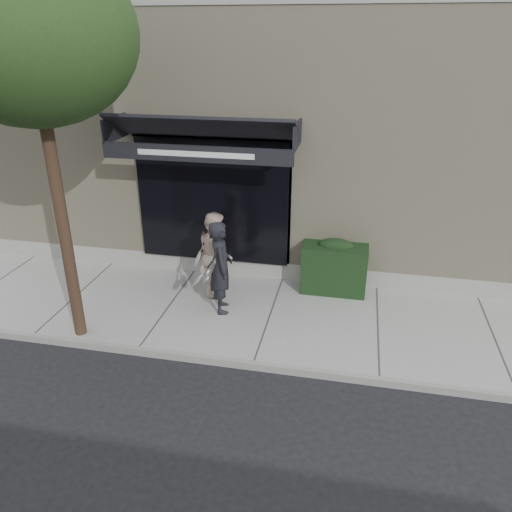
% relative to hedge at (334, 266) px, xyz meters
% --- Properties ---
extents(ground, '(80.00, 80.00, 0.00)m').
position_rel_hedge_xyz_m(ground, '(-1.10, -1.25, -0.66)').
color(ground, black).
rests_on(ground, ground).
extents(sidewalk, '(20.00, 3.00, 0.12)m').
position_rel_hedge_xyz_m(sidewalk, '(-1.10, -1.25, -0.60)').
color(sidewalk, gray).
rests_on(sidewalk, ground).
extents(curb, '(20.00, 0.10, 0.14)m').
position_rel_hedge_xyz_m(curb, '(-1.10, -2.80, -0.59)').
color(curb, gray).
rests_on(curb, ground).
extents(building_facade, '(14.30, 8.04, 5.64)m').
position_rel_hedge_xyz_m(building_facade, '(-1.11, 3.71, 2.08)').
color(building_facade, '#B7AD8B').
rests_on(building_facade, ground).
extents(hedge, '(1.30, 0.70, 1.14)m').
position_rel_hedge_xyz_m(hedge, '(0.00, 0.00, 0.00)').
color(hedge, black).
rests_on(hedge, sidewalk).
extents(street_tree, '(3.00, 3.00, 6.28)m').
position_rel_hedge_xyz_m(street_tree, '(-4.30, -2.55, 4.32)').
color(street_tree, black).
rests_on(street_tree, ground).
extents(pedestrian_front, '(0.75, 0.91, 1.80)m').
position_rel_hedge_xyz_m(pedestrian_front, '(-2.05, -1.24, 0.36)').
color(pedestrian_front, black).
rests_on(pedestrian_front, sidewalk).
extents(pedestrian_back, '(0.86, 0.98, 1.71)m').
position_rel_hedge_xyz_m(pedestrian_back, '(-2.35, -0.53, 0.32)').
color(pedestrian_back, beige).
rests_on(pedestrian_back, sidewalk).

